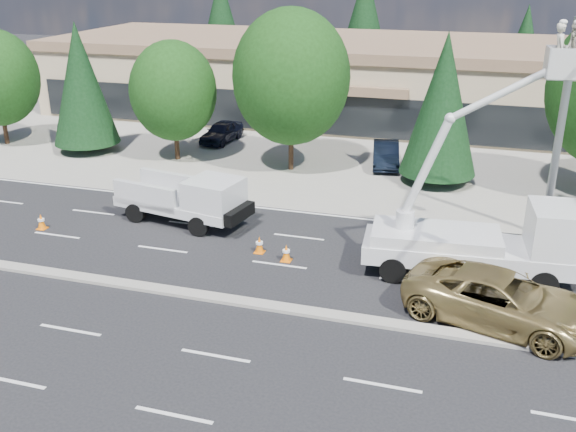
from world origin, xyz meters
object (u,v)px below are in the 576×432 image
(utility_pickup, at_px, (188,204))
(bucket_truck, at_px, (494,228))
(minivan, at_px, (500,299))
(signal_mast, at_px, (573,106))

(utility_pickup, relative_size, bucket_truck, 0.66)
(bucket_truck, height_order, minivan, bucket_truck)
(signal_mast, height_order, bucket_truck, bucket_truck)
(utility_pickup, bearing_deg, minivan, -9.55)
(signal_mast, relative_size, bucket_truck, 1.10)
(signal_mast, distance_m, bucket_truck, 5.35)
(utility_pickup, distance_m, bucket_truck, 13.07)
(bucket_truck, bearing_deg, signal_mast, 44.14)
(utility_pickup, xyz_separation_m, minivan, (13.25, -4.89, -0.07))
(minivan, bearing_deg, bucket_truck, 22.27)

